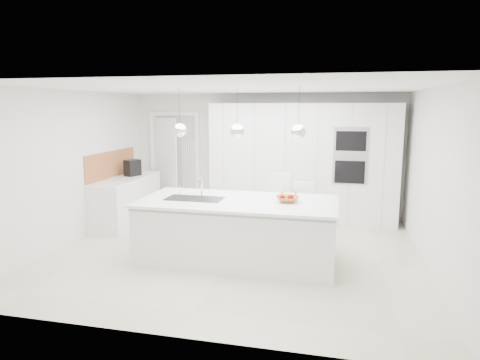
% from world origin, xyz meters
% --- Properties ---
extents(floor, '(5.50, 5.50, 0.00)m').
position_xyz_m(floor, '(0.00, 0.00, 0.00)').
color(floor, beige).
rests_on(floor, ground).
extents(wall_back, '(5.50, 0.00, 5.50)m').
position_xyz_m(wall_back, '(0.00, 2.50, 1.25)').
color(wall_back, silver).
rests_on(wall_back, ground).
extents(wall_left, '(0.00, 5.00, 5.00)m').
position_xyz_m(wall_left, '(-2.75, 0.00, 1.25)').
color(wall_left, silver).
rests_on(wall_left, ground).
extents(ceiling, '(5.50, 5.50, 0.00)m').
position_xyz_m(ceiling, '(0.00, 0.00, 2.50)').
color(ceiling, white).
rests_on(ceiling, wall_back).
extents(tall_cabinets, '(3.60, 0.60, 2.30)m').
position_xyz_m(tall_cabinets, '(0.80, 2.20, 1.15)').
color(tall_cabinets, white).
rests_on(tall_cabinets, floor).
extents(oven_stack, '(0.62, 0.04, 1.05)m').
position_xyz_m(oven_stack, '(1.70, 1.89, 1.35)').
color(oven_stack, '#A5A5A8').
rests_on(oven_stack, tall_cabinets).
extents(doorway_frame, '(1.11, 0.08, 2.13)m').
position_xyz_m(doorway_frame, '(-1.95, 2.47, 1.02)').
color(doorway_frame, white).
rests_on(doorway_frame, floor).
extents(hallway_door, '(0.76, 0.38, 2.00)m').
position_xyz_m(hallway_door, '(-2.20, 2.42, 1.00)').
color(hallway_door, white).
rests_on(hallway_door, floor).
extents(radiator, '(0.32, 0.04, 1.40)m').
position_xyz_m(radiator, '(-1.63, 2.46, 0.85)').
color(radiator, white).
rests_on(radiator, floor).
extents(left_base_cabinets, '(0.60, 1.80, 0.86)m').
position_xyz_m(left_base_cabinets, '(-2.45, 1.20, 0.43)').
color(left_base_cabinets, white).
rests_on(left_base_cabinets, floor).
extents(left_worktop, '(0.62, 1.82, 0.04)m').
position_xyz_m(left_worktop, '(-2.45, 1.20, 0.88)').
color(left_worktop, white).
rests_on(left_worktop, left_base_cabinets).
extents(oak_backsplash, '(0.02, 1.80, 0.50)m').
position_xyz_m(oak_backsplash, '(-2.74, 1.20, 1.15)').
color(oak_backsplash, '#AE6639').
rests_on(oak_backsplash, wall_left).
extents(island_base, '(2.80, 1.20, 0.86)m').
position_xyz_m(island_base, '(0.10, -0.30, 0.43)').
color(island_base, white).
rests_on(island_base, floor).
extents(island_worktop, '(2.84, 1.40, 0.04)m').
position_xyz_m(island_worktop, '(0.10, -0.25, 0.88)').
color(island_worktop, white).
rests_on(island_worktop, island_base).
extents(island_sink, '(0.84, 0.44, 0.18)m').
position_xyz_m(island_sink, '(-0.55, -0.30, 0.82)').
color(island_sink, '#3F3F42').
rests_on(island_sink, island_worktop).
extents(island_tap, '(0.02, 0.02, 0.30)m').
position_xyz_m(island_tap, '(-0.50, -0.10, 1.05)').
color(island_tap, white).
rests_on(island_tap, island_worktop).
extents(pendant_left, '(0.20, 0.20, 0.20)m').
position_xyz_m(pendant_left, '(-0.75, -0.30, 1.90)').
color(pendant_left, white).
rests_on(pendant_left, ceiling).
extents(pendant_mid, '(0.20, 0.20, 0.20)m').
position_xyz_m(pendant_mid, '(0.10, -0.30, 1.90)').
color(pendant_mid, white).
rests_on(pendant_mid, ceiling).
extents(pendant_right, '(0.20, 0.20, 0.20)m').
position_xyz_m(pendant_right, '(0.95, -0.30, 1.90)').
color(pendant_right, white).
rests_on(pendant_right, ceiling).
extents(fruit_bowl, '(0.36, 0.36, 0.08)m').
position_xyz_m(fruit_bowl, '(0.81, -0.20, 0.94)').
color(fruit_bowl, '#AE6639').
rests_on(fruit_bowl, island_worktop).
extents(espresso_machine, '(0.29, 0.34, 0.32)m').
position_xyz_m(espresso_machine, '(-2.43, 1.45, 1.06)').
color(espresso_machine, black).
rests_on(espresso_machine, left_worktop).
extents(bar_stool_left, '(0.46, 0.58, 1.14)m').
position_xyz_m(bar_stool_left, '(0.57, 0.72, 0.57)').
color(bar_stool_left, white).
rests_on(bar_stool_left, floor).
extents(bar_stool_right, '(0.41, 0.52, 1.04)m').
position_xyz_m(bar_stool_right, '(0.98, 0.53, 0.52)').
color(bar_stool_right, white).
rests_on(bar_stool_right, floor).
extents(apple_a, '(0.09, 0.09, 0.09)m').
position_xyz_m(apple_a, '(0.85, -0.22, 0.97)').
color(apple_a, '#A51200').
rests_on(apple_a, fruit_bowl).
extents(apple_b, '(0.08, 0.08, 0.08)m').
position_xyz_m(apple_b, '(0.74, -0.20, 0.97)').
color(apple_b, '#A51200').
rests_on(apple_b, fruit_bowl).
extents(banana_bunch, '(0.25, 0.18, 0.23)m').
position_xyz_m(banana_bunch, '(0.82, -0.19, 1.02)').
color(banana_bunch, yellow).
rests_on(banana_bunch, fruit_bowl).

